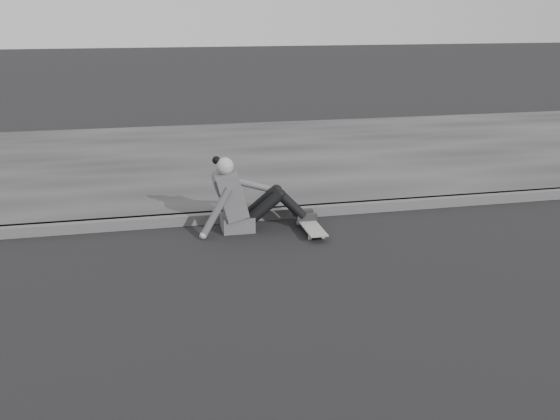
{
  "coord_description": "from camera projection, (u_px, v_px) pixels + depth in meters",
  "views": [
    {
      "loc": [
        -1.7,
        -4.47,
        2.42
      ],
      "look_at": [
        -0.4,
        1.35,
        0.5
      ],
      "focal_mm": 40.0,
      "sensor_mm": 36.0,
      "label": 1
    }
  ],
  "objects": [
    {
      "name": "ground",
      "position": [
        361.0,
        311.0,
        5.25
      ],
      "size": [
        80.0,
        80.0,
        0.0
      ],
      "primitive_type": "plane",
      "color": "black",
      "rests_on": "ground"
    },
    {
      "name": "sidewalk",
      "position": [
        248.0,
        158.0,
        10.43
      ],
      "size": [
        24.0,
        6.0,
        0.12
      ],
      "primitive_type": "cube",
      "color": "#313131",
      "rests_on": "ground"
    },
    {
      "name": "skateboard",
      "position": [
        310.0,
        226.0,
        7.1
      ],
      "size": [
        0.2,
        0.78,
        0.09
      ],
      "color": "#9B9B96",
      "rests_on": "ground"
    },
    {
      "name": "seated_woman",
      "position": [
        243.0,
        200.0,
        7.09
      ],
      "size": [
        1.38,
        0.46,
        0.88
      ],
      "color": "#49494C",
      "rests_on": "ground"
    },
    {
      "name": "curb",
      "position": [
        290.0,
        212.0,
        7.62
      ],
      "size": [
        24.0,
        0.16,
        0.12
      ],
      "primitive_type": "cube",
      "color": "#484848",
      "rests_on": "ground"
    }
  ]
}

